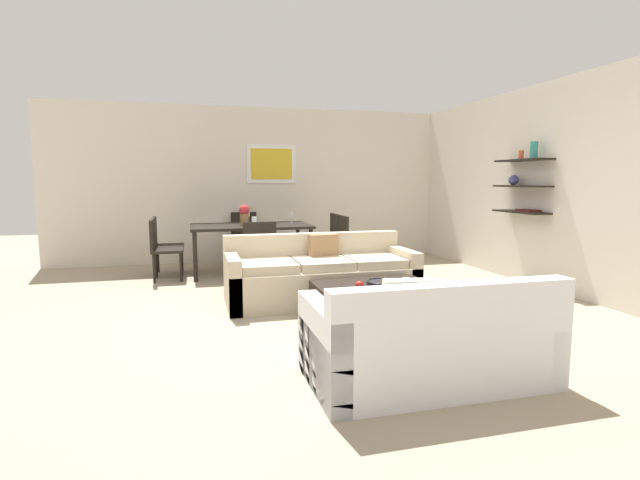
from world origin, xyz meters
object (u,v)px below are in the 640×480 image
object	(u,v)px
coffee_table	(380,307)
decorative_bowl	(381,283)
candle_jar	(406,282)
dining_table	(251,229)
dining_chair_foot	(259,249)
dining_chair_head	(245,234)
sofa_beige	(320,277)
dining_chair_right_far	(328,236)
dining_chair_right_near	(336,240)
wine_glass_foot	(254,220)
dining_chair_left_far	(163,242)
apple_on_coffee_table	(359,285)
dining_chair_left_near	(161,246)
loveseat_white	(428,341)
wine_glass_head	(247,214)
centerpiece_vase	(244,214)
wine_glass_right_far	(292,216)

from	to	relation	value
coffee_table	decorative_bowl	distance (m)	0.23
candle_jar	dining_table	distance (m)	3.30
dining_chair_foot	dining_chair_head	size ratio (longest dim) A/B	1.00
sofa_beige	candle_jar	bearing A→B (deg)	-61.47
dining_chair_right_far	dining_chair_head	distance (m)	1.48
decorative_bowl	candle_jar	xyz separation A→B (m)	(0.25, -0.03, 0.01)
dining_chair_right_near	wine_glass_foot	bearing A→B (deg)	-170.26
dining_table	dining_chair_right_near	xyz separation A→B (m)	(1.31, -0.23, -0.18)
dining_chair_left_far	dining_chair_right_near	world-z (taller)	same
coffee_table	apple_on_coffee_table	bearing A→B (deg)	-177.31
coffee_table	dining_chair_right_far	size ratio (longest dim) A/B	1.34
wine_glass_foot	dining_chair_left_near	bearing A→B (deg)	170.26
dining_chair_foot	loveseat_white	bearing A→B (deg)	-77.96
dining_chair_left_far	loveseat_white	bearing A→B (deg)	-66.08
dining_chair_right_far	dining_chair_left_near	size ratio (longest dim) A/B	1.00
dining_chair_right_near	dining_chair_head	bearing A→B (deg)	138.51
candle_jar	wine_glass_head	world-z (taller)	wine_glass_head
dining_chair_foot	dining_chair_left_far	distance (m)	1.75
decorative_bowl	centerpiece_vase	world-z (taller)	centerpiece_vase
dining_chair_left_near	wine_glass_foot	xyz separation A→B (m)	(1.31, -0.22, 0.36)
dining_chair_right_near	wine_glass_right_far	xyz separation A→B (m)	(-0.64, 0.36, 0.37)
dining_chair_head	dining_chair_left_far	bearing A→B (deg)	-152.14
dining_chair_foot	sofa_beige	bearing A→B (deg)	-60.87
dining_chair_left_far	centerpiece_vase	distance (m)	1.30
sofa_beige	centerpiece_vase	size ratio (longest dim) A/B	7.10
dining_chair_head	sofa_beige	bearing A→B (deg)	-78.62
dining_chair_right_far	dining_chair_foot	distance (m)	1.75
apple_on_coffee_table	dining_chair_right_near	size ratio (longest dim) A/B	0.09
candle_jar	dining_chair_head	distance (m)	4.16
candle_jar	dining_chair_left_near	distance (m)	3.77
coffee_table	wine_glass_right_far	xyz separation A→B (m)	(-0.23, 3.19, 0.68)
dining_chair_right_near	dining_chair_right_far	bearing A→B (deg)	90.00
dining_chair_left_far	dining_chair_left_near	xyz separation A→B (m)	(0.00, -0.47, 0.00)
apple_on_coffee_table	candle_jar	bearing A→B (deg)	0.25
loveseat_white	dining_chair_right_far	xyz separation A→B (m)	(0.57, 4.61, 0.21)
loveseat_white	dining_chair_left_near	world-z (taller)	dining_chair_left_near
loveseat_white	candle_jar	distance (m)	1.39
coffee_table	wine_glass_head	xyz separation A→B (m)	(-0.90, 3.52, 0.70)
loveseat_white	dining_table	distance (m)	4.46
decorative_bowl	dining_table	bearing A→B (deg)	107.00
decorative_bowl	dining_chair_right_near	bearing A→B (deg)	82.26
dining_chair_foot	dining_chair_left_near	size ratio (longest dim) A/B	1.00
dining_chair_right_far	wine_glass_foot	size ratio (longest dim) A/B	5.51
candle_jar	dining_chair_right_near	world-z (taller)	dining_chair_right_near
dining_chair_right_far	dining_chair_foot	world-z (taller)	same
dining_chair_foot	wine_glass_foot	world-z (taller)	wine_glass_foot
candle_jar	dining_chair_head	bearing A→B (deg)	106.46
wine_glass_head	wine_glass_right_far	bearing A→B (deg)	-26.11
loveseat_white	decorative_bowl	distance (m)	1.36
sofa_beige	dining_chair_head	distance (m)	2.96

